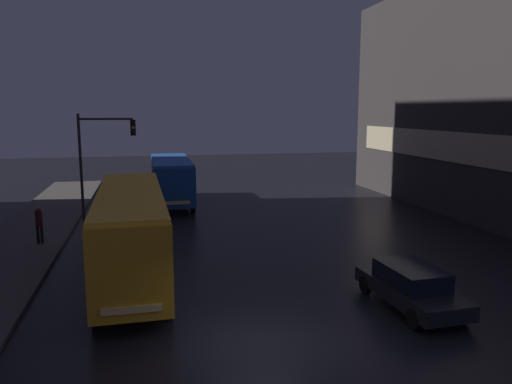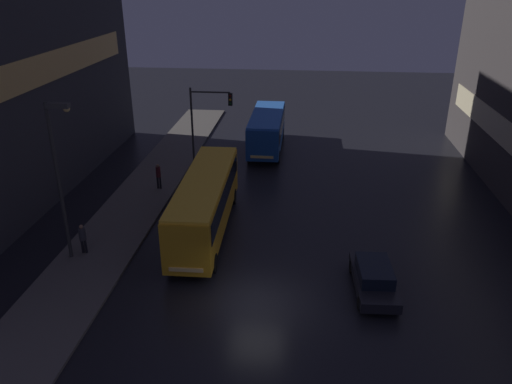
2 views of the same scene
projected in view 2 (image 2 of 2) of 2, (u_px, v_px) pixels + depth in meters
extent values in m
plane|color=black|center=(257.00, 304.00, 22.97)|extent=(120.00, 120.00, 0.00)
cube|color=#56514C|center=(136.00, 203.00, 32.88)|extent=(4.00, 48.00, 0.15)
cube|color=#E0B25B|center=(41.00, 69.00, 30.41)|extent=(0.24, 25.42, 1.80)
cube|color=beige|center=(505.00, 132.00, 32.95)|extent=(0.24, 22.91, 1.80)
cube|color=orange|center=(205.00, 203.00, 28.52)|extent=(2.62, 11.09, 2.75)
cube|color=black|center=(205.00, 193.00, 28.27)|extent=(2.66, 10.21, 1.10)
cube|color=yellow|center=(204.00, 179.00, 27.94)|extent=(2.56, 10.87, 0.16)
cube|color=#F4CC72|center=(186.00, 270.00, 23.87)|extent=(1.67, 0.13, 0.20)
cylinder|color=black|center=(214.00, 263.00, 25.26)|extent=(0.27, 1.00, 1.00)
cylinder|color=black|center=(171.00, 261.00, 25.42)|extent=(0.27, 1.00, 1.00)
cylinder|color=black|center=(234.00, 196.00, 32.77)|extent=(0.27, 1.00, 1.00)
cylinder|color=black|center=(201.00, 195.00, 32.94)|extent=(0.27, 1.00, 1.00)
cube|color=#194793|center=(267.00, 130.00, 42.19)|extent=(2.55, 9.05, 2.47)
cube|color=black|center=(267.00, 124.00, 42.00)|extent=(2.61, 8.33, 1.10)
cube|color=blue|center=(267.00, 114.00, 41.66)|extent=(2.50, 8.87, 0.16)
cube|color=#F4CC72|center=(262.00, 157.00, 38.39)|extent=(1.78, 0.10, 0.20)
cylinder|color=black|center=(278.00, 157.00, 39.76)|extent=(0.25, 1.00, 1.00)
cylinder|color=black|center=(249.00, 156.00, 39.98)|extent=(0.25, 1.00, 1.00)
cylinder|color=black|center=(282.00, 134.00, 45.44)|extent=(0.25, 1.00, 1.00)
cylinder|color=black|center=(257.00, 133.00, 45.66)|extent=(0.25, 1.00, 1.00)
cube|color=black|center=(373.00, 281.00, 23.74)|extent=(2.02, 4.57, 0.50)
cube|color=black|center=(375.00, 271.00, 23.51)|extent=(1.65, 2.54, 0.61)
cylinder|color=black|center=(397.00, 305.00, 22.38)|extent=(0.23, 0.65, 0.64)
cylinder|color=black|center=(360.00, 304.00, 22.46)|extent=(0.23, 0.65, 0.64)
cylinder|color=black|center=(384.00, 268.00, 25.20)|extent=(0.23, 0.65, 0.64)
cylinder|color=black|center=(352.00, 267.00, 25.28)|extent=(0.23, 0.65, 0.64)
cylinder|color=black|center=(158.00, 183.00, 34.69)|extent=(0.14, 0.14, 0.87)
cylinder|color=black|center=(160.00, 183.00, 34.67)|extent=(0.14, 0.14, 0.87)
cylinder|color=#4C191E|center=(158.00, 172.00, 34.36)|extent=(0.44, 0.44, 0.72)
sphere|color=#8C664C|center=(158.00, 166.00, 34.17)|extent=(0.22, 0.22, 0.22)
cylinder|color=black|center=(83.00, 246.00, 26.74)|extent=(0.14, 0.14, 0.79)
cylinder|color=black|center=(86.00, 246.00, 26.72)|extent=(0.14, 0.14, 0.79)
cylinder|color=#333338|center=(82.00, 234.00, 26.44)|extent=(0.47, 0.47, 0.66)
sphere|color=#8C664C|center=(81.00, 227.00, 26.26)|extent=(0.22, 0.22, 0.22)
cylinder|color=#2D2D2D|center=(192.00, 129.00, 37.64)|extent=(0.16, 0.16, 6.28)
cylinder|color=#2D2D2D|center=(210.00, 92.00, 36.36)|extent=(2.95, 0.12, 0.12)
cube|color=black|center=(230.00, 99.00, 36.42)|extent=(0.30, 0.24, 0.90)
sphere|color=#390706|center=(230.00, 96.00, 36.18)|extent=(0.18, 0.18, 0.18)
sphere|color=gold|center=(230.00, 100.00, 36.29)|extent=(0.18, 0.18, 0.18)
sphere|color=black|center=(230.00, 104.00, 36.41)|extent=(0.18, 0.18, 0.18)
cylinder|color=#2D2D2D|center=(59.00, 184.00, 24.83)|extent=(0.18, 0.18, 8.34)
cube|color=#383838|center=(58.00, 105.00, 23.15)|extent=(1.10, 0.36, 0.24)
sphere|color=#F4CC72|center=(66.00, 109.00, 23.17)|extent=(0.32, 0.32, 0.32)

